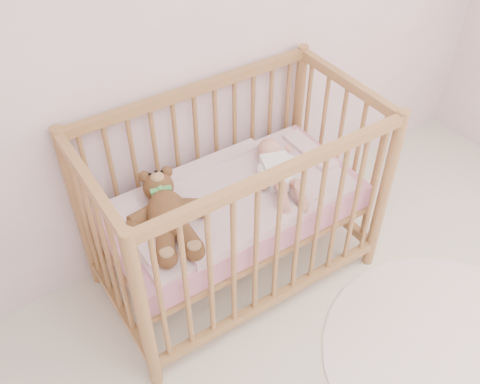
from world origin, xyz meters
TOP-DOWN VIEW (x-y plane):
  - wall_back at (0.00, 2.00)m, footprint 4.00×0.02m
  - crib at (-0.03, 1.60)m, footprint 1.36×0.76m
  - mattress at (-0.03, 1.60)m, footprint 1.22×0.62m
  - blanket at (-0.03, 1.60)m, footprint 1.10×0.58m
  - baby at (0.21, 1.58)m, footprint 0.40×0.58m
  - teddy_bear at (-0.39, 1.58)m, footprint 0.53×0.65m
  - rug at (0.54, 0.56)m, footprint 1.26×1.26m

SIDE VIEW (x-z plane):
  - rug at x=0.54m, z-range 0.00..0.01m
  - mattress at x=-0.03m, z-range 0.42..0.55m
  - crib at x=-0.03m, z-range 0.00..1.00m
  - blanket at x=-0.03m, z-range 0.53..0.59m
  - baby at x=0.21m, z-range 0.57..0.70m
  - teddy_bear at x=-0.39m, z-range 0.57..0.72m
  - wall_back at x=0.00m, z-range 0.00..2.70m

